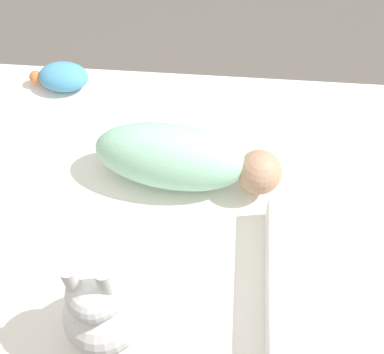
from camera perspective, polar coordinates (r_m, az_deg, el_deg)
ground_plane at (r=1.63m, az=1.98°, el=-6.11°), size 12.00×12.00×0.00m
bed_mattress at (r=1.54m, az=2.10°, el=-4.35°), size 1.52×0.91×0.21m
swaddled_baby at (r=1.41m, az=-1.17°, el=1.99°), size 0.51×0.22×0.18m
pillow at (r=1.34m, az=16.08°, el=-10.75°), size 0.37×0.40×0.10m
bunny_plush at (r=1.21m, az=-9.65°, el=-13.85°), size 0.18×0.18×0.34m
turtle_plush at (r=1.72m, az=-13.65°, el=10.35°), size 0.19×0.10×0.08m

